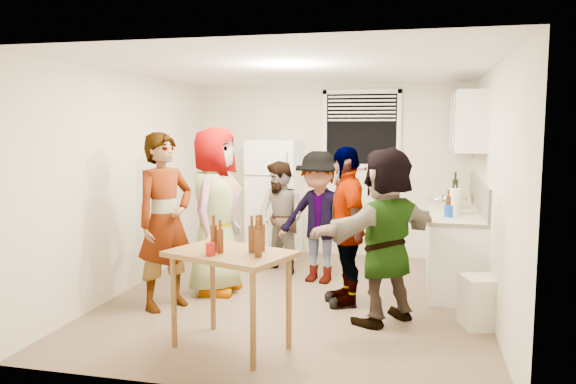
% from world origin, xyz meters
% --- Properties ---
extents(room, '(4.00, 4.50, 2.50)m').
position_xyz_m(room, '(0.00, 0.00, 0.00)').
color(room, silver).
rests_on(room, ground).
extents(window, '(1.12, 0.10, 1.06)m').
position_xyz_m(window, '(0.45, 2.21, 1.85)').
color(window, white).
rests_on(window, room).
extents(refrigerator, '(0.70, 0.70, 1.70)m').
position_xyz_m(refrigerator, '(-0.75, 1.88, 0.85)').
color(refrigerator, white).
rests_on(refrigerator, ground).
extents(counter_lower, '(0.60, 2.20, 0.86)m').
position_xyz_m(counter_lower, '(1.70, 1.15, 0.43)').
color(counter_lower, white).
rests_on(counter_lower, ground).
extents(countertop, '(0.64, 2.22, 0.04)m').
position_xyz_m(countertop, '(1.70, 1.15, 0.88)').
color(countertop, beige).
rests_on(countertop, counter_lower).
extents(backsplash, '(0.03, 2.20, 0.36)m').
position_xyz_m(backsplash, '(1.99, 1.15, 1.08)').
color(backsplash, '#A7A29A').
rests_on(backsplash, countertop).
extents(upper_cabinets, '(0.34, 1.60, 0.70)m').
position_xyz_m(upper_cabinets, '(1.83, 1.35, 1.95)').
color(upper_cabinets, white).
rests_on(upper_cabinets, room).
extents(kettle, '(0.32, 0.30, 0.21)m').
position_xyz_m(kettle, '(1.65, 1.18, 0.90)').
color(kettle, silver).
rests_on(kettle, countertop).
extents(paper_towel, '(0.13, 0.13, 0.29)m').
position_xyz_m(paper_towel, '(1.68, 0.73, 0.90)').
color(paper_towel, white).
rests_on(paper_towel, countertop).
extents(wine_bottle, '(0.07, 0.07, 0.28)m').
position_xyz_m(wine_bottle, '(1.75, 1.91, 0.90)').
color(wine_bottle, black).
rests_on(wine_bottle, countertop).
extents(beer_bottle_counter, '(0.06, 0.06, 0.22)m').
position_xyz_m(beer_bottle_counter, '(1.60, 0.54, 0.90)').
color(beer_bottle_counter, '#47230C').
rests_on(beer_bottle_counter, countertop).
extents(blue_cup, '(0.10, 0.10, 0.13)m').
position_xyz_m(blue_cup, '(1.60, 0.47, 0.90)').
color(blue_cup, blue).
rests_on(blue_cup, countertop).
extents(picture_frame, '(0.02, 0.18, 0.15)m').
position_xyz_m(picture_frame, '(1.92, 1.79, 0.97)').
color(picture_frame, '#F8CF54').
rests_on(picture_frame, countertop).
extents(trash_bin, '(0.42, 0.42, 0.49)m').
position_xyz_m(trash_bin, '(1.88, -0.47, 0.25)').
color(trash_bin, silver).
rests_on(trash_bin, ground).
extents(serving_table, '(1.17, 0.97, 0.85)m').
position_xyz_m(serving_table, '(-0.26, -1.48, 0.00)').
color(serving_table, brown).
rests_on(serving_table, ground).
extents(beer_bottle_table, '(0.05, 0.05, 0.20)m').
position_xyz_m(beer_bottle_table, '(-0.33, -1.55, 0.85)').
color(beer_bottle_table, '#47230C').
rests_on(beer_bottle_table, serving_table).
extents(red_cup, '(0.08, 0.08, 0.11)m').
position_xyz_m(red_cup, '(-0.37, -1.65, 0.85)').
color(red_cup, '#991008').
rests_on(red_cup, serving_table).
extents(guest_grey, '(1.90, 0.94, 0.60)m').
position_xyz_m(guest_grey, '(-0.97, 0.03, 0.00)').
color(guest_grey, '#9B9B9B').
rests_on(guest_grey, ground).
extents(guest_stripe, '(1.93, 1.48, 0.44)m').
position_xyz_m(guest_stripe, '(-1.28, -0.61, 0.00)').
color(guest_stripe, '#141933').
rests_on(guest_stripe, ground).
extents(guest_back_left, '(1.37, 1.61, 0.55)m').
position_xyz_m(guest_back_left, '(-0.44, 0.98, 0.00)').
color(guest_back_left, '#4F3021').
rests_on(guest_back_left, ground).
extents(guest_back_right, '(1.36, 1.79, 0.59)m').
position_xyz_m(guest_back_right, '(0.10, 0.72, 0.00)').
color(guest_back_right, '#404045').
rests_on(guest_back_right, ground).
extents(guest_black, '(1.93, 1.52, 0.41)m').
position_xyz_m(guest_black, '(0.53, -0.06, 0.00)').
color(guest_black, black).
rests_on(guest_black, ground).
extents(guest_orange, '(2.33, 2.32, 0.51)m').
position_xyz_m(guest_orange, '(0.98, -0.52, 0.00)').
color(guest_orange, '#F39F47').
rests_on(guest_orange, ground).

